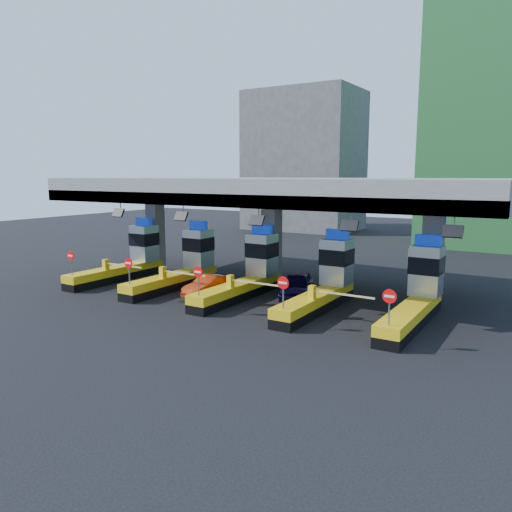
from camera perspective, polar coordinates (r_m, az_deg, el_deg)
The scene contains 10 objects.
ground at distance 30.09m, azimuth -1.09°, elevation -4.60°, with size 120.00×120.00×0.00m, color black.
toll_canopy at distance 31.68m, azimuth 1.71°, elevation 7.31°, with size 28.00×12.09×7.00m.
toll_lane_far_left at distance 36.29m, azimuth -14.25°, elevation -0.24°, with size 4.43×8.00×4.16m.
toll_lane_left at distance 32.92m, azimuth -8.17°, elevation -1.00°, with size 4.43×8.00×4.16m.
toll_lane_center at distance 30.01m, azimuth -0.80°, elevation -1.90°, with size 4.43×8.00×4.16m.
toll_lane_right at distance 27.71m, azimuth 7.97°, elevation -2.93°, with size 4.43×8.00×4.16m.
toll_lane_far_right at distance 26.16m, azimuth 18.06°, elevation -4.02°, with size 4.43×8.00×4.16m.
bg_building_concrete at distance 67.53m, azimuth 5.54°, elevation 10.73°, with size 14.00×10.00×18.00m, color #4C4C49.
van at distance 29.76m, azimuth 4.70°, elevation -3.30°, with size 1.77×4.40×1.50m, color black.
red_car at distance 30.27m, azimuth -5.44°, elevation -3.39°, with size 1.26×3.63×1.19m, color #B12E0D.
Camera 1 is at (15.81, -24.57, 7.19)m, focal length 35.00 mm.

